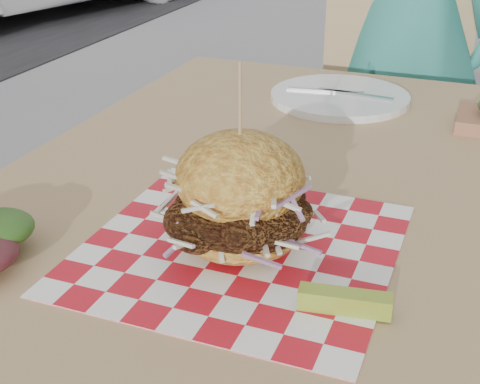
{
  "coord_description": "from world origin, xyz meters",
  "views": [
    {
      "loc": [
        0.24,
        -0.95,
        1.16
      ],
      "look_at": [
        -0.01,
        -0.3,
        0.82
      ],
      "focal_mm": 50.0,
      "sensor_mm": 36.0,
      "label": 1
    }
  ],
  "objects_px": {
    "patio_table": "(274,227)",
    "patio_chair": "(384,103)",
    "diner": "(406,13)",
    "sandwich": "(240,200)"
  },
  "relations": [
    {
      "from": "diner",
      "to": "patio_chair",
      "type": "relative_size",
      "value": 1.65
    },
    {
      "from": "patio_chair",
      "to": "patio_table",
      "type": "bearing_deg",
      "value": -94.04
    },
    {
      "from": "patio_chair",
      "to": "sandwich",
      "type": "bearing_deg",
      "value": -93.06
    },
    {
      "from": "diner",
      "to": "patio_table",
      "type": "bearing_deg",
      "value": 110.72
    },
    {
      "from": "patio_chair",
      "to": "sandwich",
      "type": "relative_size",
      "value": 4.21
    },
    {
      "from": "patio_table",
      "to": "patio_chair",
      "type": "height_order",
      "value": "patio_chair"
    },
    {
      "from": "patio_table",
      "to": "patio_chair",
      "type": "relative_size",
      "value": 1.26
    },
    {
      "from": "diner",
      "to": "patio_table",
      "type": "relative_size",
      "value": 1.31
    },
    {
      "from": "patio_table",
      "to": "sandwich",
      "type": "height_order",
      "value": "sandwich"
    },
    {
      "from": "diner",
      "to": "patio_table",
      "type": "xyz_separation_m",
      "value": [
        -0.01,
        -1.15,
        -0.11
      ]
    }
  ]
}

